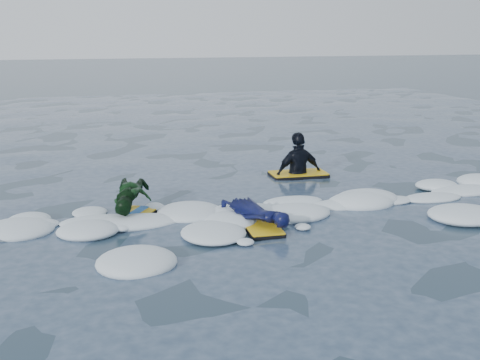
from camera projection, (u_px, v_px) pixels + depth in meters
name	position (u px, v px, depth m)	size (l,w,h in m)	color
ground	(215.00, 246.00, 8.52)	(120.00, 120.00, 0.00)	#182E3A
foam_band	(201.00, 224.00, 9.49)	(12.00, 3.10, 0.30)	white
prone_woman_unit	(258.00, 214.00, 9.39)	(1.03, 1.52, 0.37)	black
prone_child_unit	(132.00, 199.00, 9.94)	(0.98, 1.49, 0.54)	black
waiting_rider_unit	(298.00, 175.00, 12.59)	(1.21, 0.69, 1.79)	black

